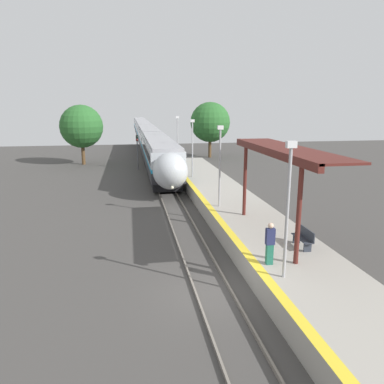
{
  "coord_description": "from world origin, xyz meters",
  "views": [
    {
      "loc": [
        -3.11,
        -13.44,
        7.37
      ],
      "look_at": [
        0.57,
        8.45,
        2.21
      ],
      "focal_mm": 35.0,
      "sensor_mm": 36.0,
      "label": 1
    }
  ],
  "objects_px": {
    "person_waiting": "(270,243)",
    "platform_bench": "(304,238)",
    "lamppost_far": "(192,144)",
    "train": "(146,134)",
    "lamppost_farthest": "(178,135)",
    "railway_signal": "(137,148)",
    "lamppost_mid": "(220,161)",
    "lamppost_near": "(288,202)"
  },
  "relations": [
    {
      "from": "railway_signal",
      "to": "lamppost_mid",
      "type": "xyz_separation_m",
      "value": [
        4.66,
        -21.46,
        1.51
      ]
    },
    {
      "from": "person_waiting",
      "to": "lamppost_mid",
      "type": "xyz_separation_m",
      "value": [
        0.12,
        9.16,
        2.03
      ]
    },
    {
      "from": "train",
      "to": "lamppost_near",
      "type": "xyz_separation_m",
      "value": [
        2.48,
        -57.53,
        1.71
      ]
    },
    {
      "from": "train",
      "to": "lamppost_near",
      "type": "relative_size",
      "value": 16.6
    },
    {
      "from": "lamppost_far",
      "to": "person_waiting",
      "type": "bearing_deg",
      "value": -90.34
    },
    {
      "from": "lamppost_mid",
      "to": "lamppost_far",
      "type": "height_order",
      "value": "same"
    },
    {
      "from": "person_waiting",
      "to": "lamppost_mid",
      "type": "distance_m",
      "value": 9.38
    },
    {
      "from": "platform_bench",
      "to": "lamppost_mid",
      "type": "distance_m",
      "value": 8.3
    },
    {
      "from": "lamppost_far",
      "to": "lamppost_farthest",
      "type": "distance_m",
      "value": 10.37
    },
    {
      "from": "railway_signal",
      "to": "lamppost_mid",
      "type": "height_order",
      "value": "lamppost_mid"
    },
    {
      "from": "person_waiting",
      "to": "lamppost_far",
      "type": "bearing_deg",
      "value": 89.66
    },
    {
      "from": "railway_signal",
      "to": "lamppost_farthest",
      "type": "distance_m",
      "value": 4.95
    },
    {
      "from": "lamppost_mid",
      "to": "railway_signal",
      "type": "bearing_deg",
      "value": 102.25
    },
    {
      "from": "person_waiting",
      "to": "railway_signal",
      "type": "bearing_deg",
      "value": 98.44
    },
    {
      "from": "lamppost_mid",
      "to": "lamppost_farthest",
      "type": "xyz_separation_m",
      "value": [
        0.0,
        20.75,
        0.0
      ]
    },
    {
      "from": "platform_bench",
      "to": "lamppost_mid",
      "type": "height_order",
      "value": "lamppost_mid"
    },
    {
      "from": "train",
      "to": "lamppost_farthest",
      "type": "relative_size",
      "value": 16.6
    },
    {
      "from": "lamppost_farthest",
      "to": "person_waiting",
      "type": "bearing_deg",
      "value": -90.22
    },
    {
      "from": "lamppost_farthest",
      "to": "lamppost_mid",
      "type": "bearing_deg",
      "value": -90.0
    },
    {
      "from": "railway_signal",
      "to": "lamppost_far",
      "type": "relative_size",
      "value": 0.78
    },
    {
      "from": "lamppost_mid",
      "to": "lamppost_far",
      "type": "bearing_deg",
      "value": 90.0
    },
    {
      "from": "railway_signal",
      "to": "lamppost_mid",
      "type": "distance_m",
      "value": 22.01
    },
    {
      "from": "train",
      "to": "person_waiting",
      "type": "distance_m",
      "value": 56.36
    },
    {
      "from": "train",
      "to": "lamppost_farthest",
      "type": "xyz_separation_m",
      "value": [
        2.48,
        -26.4,
        1.71
      ]
    },
    {
      "from": "lamppost_farthest",
      "to": "train",
      "type": "bearing_deg",
      "value": 95.38
    },
    {
      "from": "platform_bench",
      "to": "lamppost_far",
      "type": "height_order",
      "value": "lamppost_far"
    },
    {
      "from": "lamppost_near",
      "to": "lamppost_mid",
      "type": "distance_m",
      "value": 10.37
    },
    {
      "from": "person_waiting",
      "to": "lamppost_mid",
      "type": "height_order",
      "value": "lamppost_mid"
    },
    {
      "from": "lamppost_far",
      "to": "lamppost_farthest",
      "type": "relative_size",
      "value": 1.0
    },
    {
      "from": "lamppost_mid",
      "to": "platform_bench",
      "type": "bearing_deg",
      "value": -74.43
    },
    {
      "from": "platform_bench",
      "to": "lamppost_far",
      "type": "relative_size",
      "value": 0.29
    },
    {
      "from": "lamppost_far",
      "to": "platform_bench",
      "type": "bearing_deg",
      "value": -83.27
    },
    {
      "from": "person_waiting",
      "to": "lamppost_near",
      "type": "bearing_deg",
      "value": -84.56
    },
    {
      "from": "train",
      "to": "lamppost_far",
      "type": "distance_m",
      "value": 36.9
    },
    {
      "from": "platform_bench",
      "to": "train",
      "type": "bearing_deg",
      "value": 94.81
    },
    {
      "from": "lamppost_near",
      "to": "platform_bench",
      "type": "bearing_deg",
      "value": 52.26
    },
    {
      "from": "train",
      "to": "lamppost_near",
      "type": "distance_m",
      "value": 57.6
    },
    {
      "from": "person_waiting",
      "to": "platform_bench",
      "type": "bearing_deg",
      "value": 34.29
    },
    {
      "from": "train",
      "to": "platform_bench",
      "type": "distance_m",
      "value": 54.98
    },
    {
      "from": "lamppost_near",
      "to": "lamppost_far",
      "type": "bearing_deg",
      "value": 90.0
    },
    {
      "from": "platform_bench",
      "to": "lamppost_farthest",
      "type": "xyz_separation_m",
      "value": [
        -2.13,
        28.38,
        2.49
      ]
    },
    {
      "from": "railway_signal",
      "to": "lamppost_near",
      "type": "distance_m",
      "value": 32.21
    }
  ]
}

